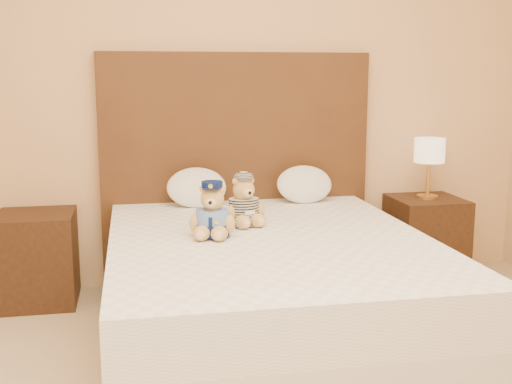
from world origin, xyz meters
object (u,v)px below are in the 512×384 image
Objects in this scene: nightstand_left at (37,258)px; pillow_right at (304,183)px; teddy_police at (212,210)px; bed at (269,288)px; lamp at (429,153)px; pillow_left at (197,186)px; nightstand_right at (425,238)px; teddy_prisoner at (244,201)px.

pillow_right is at bearing 1.04° from nightstand_left.
teddy_police is 1.05m from pillow_right.
bed is 5.00× the size of lamp.
pillow_left is (-0.28, 0.83, 0.41)m from bed.
nightstand_left and nightstand_right have the same top height.
teddy_prisoner is at bearing -158.35° from nightstand_right.
teddy_prisoner is at bearing 63.71° from teddy_police.
lamp is at bearing 41.56° from teddy_police.
teddy_prisoner is at bearing -131.46° from pillow_right.
pillow_right is (-0.84, 0.03, 0.40)m from nightstand_right.
pillow_left is (0.00, 0.78, -0.01)m from teddy_police.
lamp is 1.72m from teddy_police.
teddy_police is at bearing -131.52° from pillow_right.
nightstand_right is 1.52× the size of pillow_right.
teddy_police is at bearing -90.07° from pillow_left.
lamp reaches higher than teddy_prisoner.
bed is 0.97m from pillow_left.
nightstand_right is 1.59m from pillow_left.
nightstand_right is 0.57m from lamp.
lamp is at bearing 0.00° from nightstand_left.
teddy_police is 0.78× the size of pillow_right.
lamp is at bearing 5.43° from teddy_prisoner.
bed is at bearing -32.62° from nightstand_left.
teddy_prisoner is (-1.33, -0.53, -0.16)m from lamp.
nightstand_right is at bearing 5.43° from teddy_prisoner.
nightstand_left is 1.00× the size of nightstand_right.
teddy_prisoner is at bearing 107.23° from bed.
lamp is at bearing -2.05° from pillow_right.
bed is 1.48m from nightstand_right.
teddy_police reaches higher than nightstand_left.
nightstand_right is at bearing 0.00° from lamp.
nightstand_right is 0.93m from pillow_right.
teddy_police reaches higher than pillow_right.
teddy_prisoner reaches higher than nightstand_left.
bed is 1.48m from nightstand_left.
nightstand_right is at bearing -2.05° from pillow_right.
teddy_police is at bearing 170.83° from bed.
teddy_prisoner is (-0.08, 0.27, 0.41)m from bed.
teddy_prisoner is at bearing -24.42° from nightstand_left.
teddy_prisoner is (1.17, -0.53, 0.41)m from nightstand_left.
pillow_left is (-1.53, 0.03, 0.41)m from nightstand_right.
teddy_prisoner is at bearing -158.35° from lamp.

